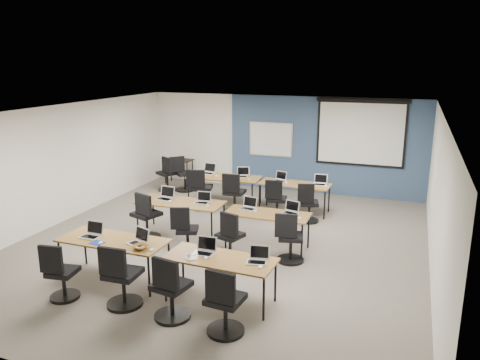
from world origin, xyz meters
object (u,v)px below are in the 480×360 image
at_px(task_chair_8, 201,192).
at_px(laptop_10, 280,179).
at_px(laptop_4, 166,196).
at_px(laptop_11, 320,182).
at_px(projector_screen, 361,129).
at_px(training_table_back_left, 224,178).
at_px(laptop_6, 249,206).
at_px(task_chair_4, 146,220).
at_px(utility_table, 179,162).
at_px(laptop_3, 258,258).
at_px(laptop_8, 209,171).
at_px(task_chair_10, 276,203).
at_px(task_chair_11, 308,206).
at_px(laptop_9, 242,174).
at_px(training_table_back_right, 295,185).
at_px(task_chair_2, 170,293).
at_px(task_chair_3, 224,307).
at_px(training_table_mid_left, 180,204).
at_px(laptop_5, 203,200).
at_px(task_chair_6, 230,240).
at_px(laptop_1, 139,240).
at_px(spare_chair_b, 167,177).
at_px(laptop_0, 92,233).
at_px(laptop_2, 205,249).
at_px(training_table_mid_right, 267,216).
at_px(task_chair_7, 289,242).
at_px(laptop_7, 291,210).
at_px(task_chair_0, 60,277).
at_px(spare_chair_a, 183,177).
at_px(task_chair_5, 186,233).
at_px(task_chair_9, 234,196).
at_px(training_table_front_right, 220,261).
at_px(training_table_front_left, 113,242).
at_px(task_chair_1, 121,281).
at_px(whiteboard, 271,140).

xyz_separation_m(task_chair_8, laptop_10, (1.87, 0.72, 0.35)).
distance_m(laptop_4, laptop_11, 3.77).
distance_m(projector_screen, training_table_back_left, 3.87).
distance_m(training_table_back_left, laptop_6, 2.76).
relative_size(task_chair_4, utility_table, 1.21).
distance_m(laptop_3, laptop_8, 5.74).
relative_size(task_chair_10, task_chair_11, 1.03).
relative_size(task_chair_8, utility_table, 1.22).
bearing_deg(task_chair_11, laptop_9, 140.96).
bearing_deg(training_table_back_right, task_chair_2, -93.08).
height_order(task_chair_4, task_chair_8, task_chair_8).
height_order(task_chair_3, laptop_4, task_chair_3).
height_order(laptop_3, task_chair_8, task_chair_8).
relative_size(training_table_mid_left, laptop_5, 6.19).
xyz_separation_m(projector_screen, task_chair_6, (-1.74, -5.09, -1.49)).
bearing_deg(laptop_1, utility_table, 131.83).
relative_size(task_chair_6, spare_chair_b, 0.95).
distance_m(laptop_0, laptop_2, 2.11).
bearing_deg(training_table_mid_left, training_table_mid_right, -4.59).
relative_size(task_chair_11, spare_chair_b, 0.93).
xyz_separation_m(laptop_3, laptop_8, (-3.01, 4.89, 0.01)).
bearing_deg(task_chair_7, laptop_11, 77.62).
bearing_deg(laptop_3, laptop_7, 80.62).
relative_size(task_chair_0, spare_chair_a, 0.94).
xyz_separation_m(task_chair_5, task_chair_6, (0.95, -0.05, 0.01)).
relative_size(laptop_0, laptop_7, 1.10).
distance_m(laptop_5, task_chair_7, 2.23).
bearing_deg(task_chair_9, task_chair_3, -72.13).
bearing_deg(laptop_0, task_chair_7, 30.24).
bearing_deg(task_chair_10, training_table_front_right, -94.45).
relative_size(training_table_mid_left, laptop_6, 6.08).
relative_size(training_table_back_right, spare_chair_a, 1.70).
height_order(task_chair_2, laptop_4, task_chair_2).
height_order(training_table_front_left, task_chair_8, task_chair_8).
distance_m(training_table_front_right, task_chair_1, 1.53).
bearing_deg(task_chair_1, training_table_front_right, 24.15).
bearing_deg(task_chair_10, laptop_1, -114.96).
relative_size(training_table_back_right, laptop_1, 5.26).
xyz_separation_m(whiteboard, task_chair_4, (-1.26, -4.76, -1.02)).
relative_size(training_table_back_left, task_chair_2, 1.85).
height_order(laptop_3, task_chair_9, task_chair_9).
bearing_deg(training_table_back_right, laptop_2, -91.84).
bearing_deg(laptop_5, laptop_11, 40.59).
distance_m(laptop_5, laptop_9, 2.45).
height_order(training_table_front_right, training_table_mid_right, same).
xyz_separation_m(task_chair_0, laptop_3, (2.95, 0.89, 0.40)).
distance_m(laptop_2, laptop_4, 3.13).
distance_m(task_chair_3, spare_chair_b, 7.51).
xyz_separation_m(task_chair_6, laptop_11, (1.04, 3.34, 0.39)).
xyz_separation_m(laptop_1, laptop_3, (2.06, 0.00, -0.00)).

